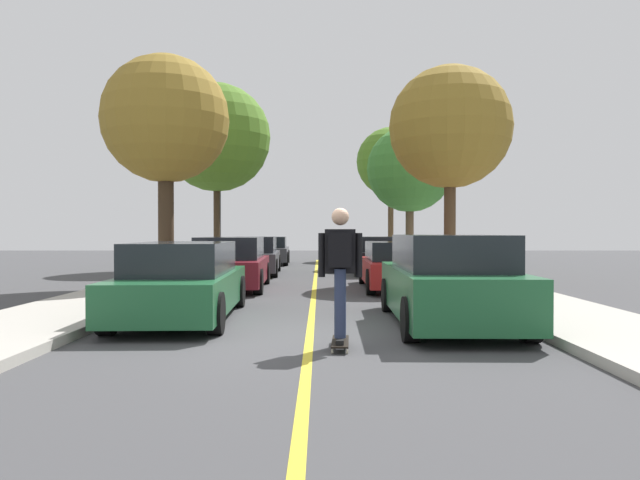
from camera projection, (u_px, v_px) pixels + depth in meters
name	position (u px, v px, depth m)	size (l,w,h in m)	color
ground	(310.00, 339.00, 8.45)	(80.00, 80.00, 0.00)	#424244
sidewalk_left	(2.00, 334.00, 8.46)	(2.26, 56.00, 0.14)	#ADA89E
sidewalk_right	(619.00, 334.00, 8.44)	(2.26, 56.00, 0.14)	#ADA89E
center_line	(314.00, 304.00, 12.45)	(0.12, 39.20, 0.01)	gold
parked_car_left_nearest	(184.00, 281.00, 10.36)	(1.96, 4.69, 1.35)	#1E5B33
parked_car_left_near	(231.00, 264.00, 15.84)	(2.05, 4.43, 1.40)	maroon
parked_car_left_far	(254.00, 256.00, 21.32)	(2.00, 4.61, 1.37)	#38383D
parked_car_left_farthest	(270.00, 251.00, 28.06)	(1.97, 4.30, 1.31)	#38383D
parked_car_right_nearest	(449.00, 281.00, 9.68)	(1.94, 4.58, 1.49)	#1E5B33
parked_car_right_near	(399.00, 266.00, 15.83)	(1.98, 4.55, 1.27)	maroon
parked_car_right_far	(378.00, 255.00, 21.62)	(2.06, 4.63, 1.37)	black
street_tree_left_nearest	(167.00, 120.00, 16.04)	(3.47, 3.47, 6.22)	#3D2D1E
street_tree_left_near	(217.00, 138.00, 23.92)	(4.39, 4.39, 7.44)	#3D2D1E
street_tree_right_nearest	(451.00, 128.00, 17.65)	(3.67, 3.67, 6.39)	#4C3823
street_tree_right_near	(411.00, 169.00, 25.58)	(3.75, 3.75, 6.01)	brown
street_tree_right_far	(392.00, 162.00, 32.43)	(3.79, 3.79, 7.17)	#4C3823
streetlamp	(220.00, 193.00, 24.30)	(0.36, 0.24, 5.22)	#38383D
skateboard	(341.00, 342.00, 7.74)	(0.27, 0.85, 0.10)	black
skateboarder	(341.00, 265.00, 7.69)	(0.58, 0.70, 1.75)	black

